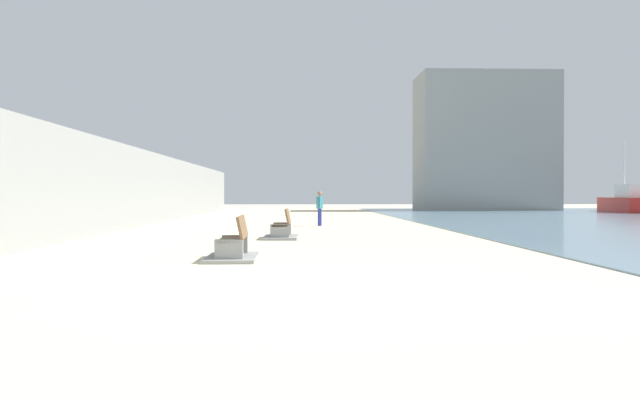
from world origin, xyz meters
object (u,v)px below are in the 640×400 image
object	(u,v)px
bench_near	(233,249)
person_walking	(320,206)
boat_distant	(627,202)
bench_far	(282,231)

from	to	relation	value
bench_near	person_walking	world-z (taller)	person_walking
bench_near	boat_distant	xyz separation A→B (m)	(27.36, 34.29, 0.63)
bench_near	person_walking	bearing A→B (deg)	80.47
boat_distant	bench_far	bearing A→B (deg)	-133.71
bench_near	person_walking	xyz separation A→B (m)	(2.45, 14.63, 0.69)
person_walking	boat_distant	size ratio (longest dim) A/B	0.21
bench_near	boat_distant	size ratio (longest dim) A/B	0.27
person_walking	bench_far	bearing A→B (deg)	-100.86
person_walking	boat_distant	xyz separation A→B (m)	(24.91, 19.66, -0.06)
bench_near	boat_distant	bearing A→B (deg)	51.41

